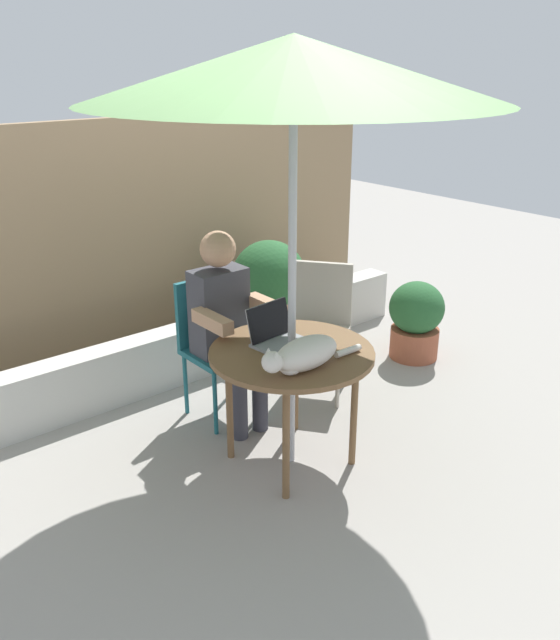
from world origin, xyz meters
TOP-DOWN VIEW (x-y plane):
  - ground_plane at (0.00, 0.00)m, footprint 14.00×14.00m
  - fence_back at (0.00, 1.98)m, footprint 4.83×0.08m
  - planter_wall_low at (0.00, 1.31)m, footprint 4.34×0.20m
  - patio_table at (0.00, 0.00)m, footprint 0.92×0.92m
  - patio_umbrella at (0.00, 0.00)m, footprint 2.06×2.06m
  - chair_occupied at (0.00, 0.78)m, footprint 0.40×0.40m
  - chair_empty at (0.75, 0.57)m, footprint 0.56×0.56m
  - person_seated at (0.00, 0.62)m, footprint 0.48×0.48m
  - laptop at (0.00, 0.15)m, footprint 0.32×0.28m
  - cat at (-0.11, -0.21)m, footprint 0.65×0.20m
  - potted_plant_near_fence at (1.68, 0.48)m, footprint 0.42×0.42m
  - potted_plant_by_chair at (0.95, 1.37)m, footprint 0.60×0.60m

SIDE VIEW (x-z plane):
  - ground_plane at x=0.00m, z-range 0.00..0.00m
  - planter_wall_low at x=0.00m, z-range 0.00..0.40m
  - potted_plant_near_fence at x=1.68m, z-range 0.01..0.63m
  - potted_plant_by_chair at x=0.95m, z-range 0.06..0.94m
  - chair_occupied at x=0.00m, z-range 0.08..0.99m
  - chair_empty at x=0.75m, z-range 0.08..0.99m
  - patio_table at x=0.00m, z-range 0.29..0.99m
  - person_seated at x=0.00m, z-range 0.08..1.33m
  - laptop at x=0.00m, z-range 0.66..0.88m
  - cat at x=-0.11m, z-range 0.70..0.88m
  - fence_back at x=0.00m, z-range 0.00..1.81m
  - patio_umbrella at x=0.00m, z-range 1.00..3.31m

